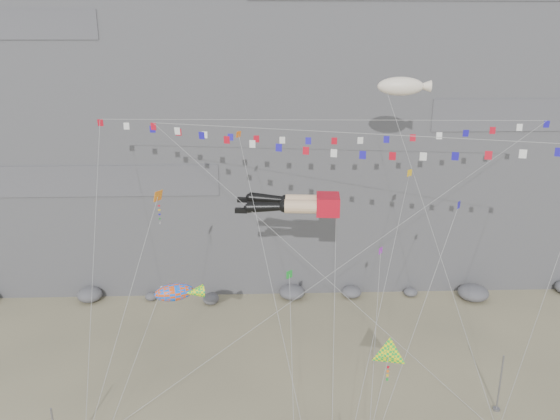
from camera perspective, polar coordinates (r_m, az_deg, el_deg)
The scene contains 16 objects.
ground at distance 41.01m, azimuth 2.69°, elevation -19.89°, with size 120.00×120.00×0.00m, color #988D69.
cliff at distance 64.49m, azimuth 0.61°, elevation 17.64°, with size 80.00×28.00×50.00m, color slate.
talus_boulders at distance 55.16m, azimuth 1.26°, elevation -8.60°, with size 60.00×3.00×1.20m, color slate, non-canonical shape.
anchor_pole_right at distance 42.26m, azimuth 22.00°, elevation -16.45°, with size 0.12×0.12×4.35m, color gray.
legs_kite at distance 40.40m, azimuth 2.01°, elevation 0.65°, with size 7.83×16.20×19.56m.
flag_banner_upper at distance 43.75m, azimuth 4.36°, elevation 9.33°, with size 35.25×15.32×28.52m.
flag_banner_lower at distance 37.74m, azimuth 7.24°, elevation 7.97°, with size 28.38×12.64×22.21m.
harlequin_kite at distance 37.59m, azimuth -12.66°, elevation 1.29°, with size 5.18×8.61×17.18m.
fish_windsock at distance 39.23m, azimuth -11.03°, elevation -8.46°, with size 6.16×7.05×10.64m.
delta_kite at distance 35.24m, azimuth 11.31°, elevation -14.66°, with size 3.83×5.06×8.42m.
blimp_windsock at distance 43.93m, azimuth 12.50°, elevation 12.46°, with size 7.13×13.12×25.02m.
small_kite_a at distance 41.38m, azimuth -4.18°, elevation 7.10°, with size 5.21×16.08×24.10m.
small_kite_b at distance 41.35m, azimuth 10.45°, elevation -4.56°, with size 3.34×11.96×15.16m.
small_kite_c at distance 38.63m, azimuth 0.99°, elevation -6.98°, with size 1.25×11.53×14.04m.
small_kite_d at distance 44.10m, azimuth 13.31°, elevation 3.38°, with size 7.75×16.20×22.49m.
small_kite_e at distance 38.55m, azimuth 18.03°, elevation 0.02°, with size 7.37×7.86×17.24m.
Camera 1 is at (-2.98, -32.42, 24.93)m, focal length 35.00 mm.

